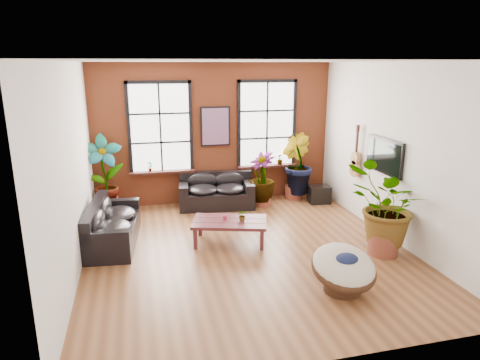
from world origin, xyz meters
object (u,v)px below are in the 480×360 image
object	(u,v)px
papasan_chair	(344,268)
sofa_back	(216,192)
sofa_left	(110,226)
coffee_table	(230,223)

from	to	relation	value
papasan_chair	sofa_back	bearing A→B (deg)	100.73
sofa_back	sofa_left	world-z (taller)	sofa_back
coffee_table	papasan_chair	bearing A→B (deg)	-43.40
sofa_back	sofa_left	bearing A→B (deg)	-137.28
sofa_back	coffee_table	size ratio (longest dim) A/B	1.18
sofa_back	coffee_table	world-z (taller)	sofa_back
sofa_back	papasan_chair	world-z (taller)	sofa_back
papasan_chair	sofa_left	bearing A→B (deg)	138.71
coffee_table	papasan_chair	world-z (taller)	papasan_chair
sofa_back	sofa_left	xyz separation A→B (m)	(-2.46, -1.75, -0.01)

